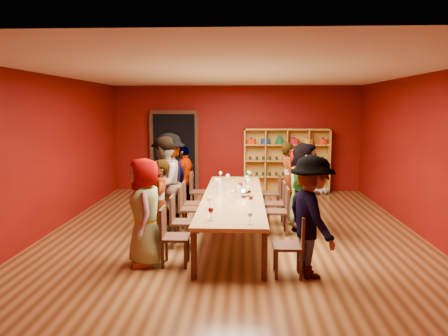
% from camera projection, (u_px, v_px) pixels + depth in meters
% --- Properties ---
extents(room_shell, '(7.10, 9.10, 3.04)m').
position_uv_depth(room_shell, '(233.00, 156.00, 8.04)').
color(room_shell, '#512E15').
rests_on(room_shell, ground).
extents(tasting_table, '(1.10, 4.50, 0.75)m').
position_uv_depth(tasting_table, '(233.00, 198.00, 8.15)').
color(tasting_table, '#A27A43').
rests_on(tasting_table, ground).
extents(doorway, '(1.40, 0.17, 2.30)m').
position_uv_depth(doorway, '(175.00, 152.00, 12.56)').
color(doorway, black).
rests_on(doorway, ground).
extents(shelving_unit, '(2.40, 0.40, 1.80)m').
position_uv_depth(shelving_unit, '(286.00, 157.00, 12.32)').
color(shelving_unit, '#BF852B').
rests_on(shelving_unit, ground).
extents(chair_person_left_0, '(0.42, 0.42, 0.89)m').
position_uv_depth(chair_person_left_0, '(170.00, 233.00, 6.60)').
color(chair_person_left_0, black).
rests_on(chair_person_left_0, ground).
extents(person_left_0, '(0.63, 0.88, 1.64)m').
position_uv_depth(person_left_0, '(145.00, 212.00, 6.57)').
color(person_left_0, '#49494E').
rests_on(person_left_0, ground).
extents(chair_person_left_1, '(0.42, 0.42, 0.89)m').
position_uv_depth(chair_person_left_1, '(179.00, 218.00, 7.48)').
color(chair_person_left_1, black).
rests_on(chair_person_left_1, ground).
extents(person_left_1, '(0.50, 0.62, 1.51)m').
position_uv_depth(person_left_1, '(160.00, 203.00, 7.45)').
color(person_left_1, '#527BA9').
rests_on(person_left_1, ground).
extents(chair_person_left_2, '(0.42, 0.42, 0.89)m').
position_uv_depth(chair_person_left_2, '(186.00, 206.00, 8.43)').
color(chair_person_left_2, black).
rests_on(chair_person_left_2, ground).
extents(person_left_2, '(0.67, 0.98, 1.84)m').
position_uv_depth(person_left_2, '(163.00, 184.00, 8.39)').
color(person_left_2, pink).
rests_on(person_left_2, ground).
extents(chair_person_left_3, '(0.42, 0.42, 0.89)m').
position_uv_depth(chair_person_left_3, '(189.00, 201.00, 8.90)').
color(chair_person_left_3, black).
rests_on(chair_person_left_3, ground).
extents(person_left_3, '(0.89, 1.31, 1.87)m').
position_uv_depth(person_left_3, '(169.00, 179.00, 8.86)').
color(person_left_3, '#BE7F85').
rests_on(person_left_3, ground).
extents(chair_person_left_4, '(0.42, 0.42, 0.89)m').
position_uv_depth(chair_person_left_4, '(196.00, 189.00, 10.16)').
color(chair_person_left_4, black).
rests_on(chair_person_left_4, ground).
extents(person_left_4, '(0.65, 0.96, 1.51)m').
position_uv_depth(person_left_4, '(185.00, 178.00, 10.14)').
color(person_left_4, white).
rests_on(person_left_4, ground).
extents(chair_person_right_0, '(0.42, 0.42, 0.89)m').
position_uv_depth(chair_person_right_0, '(294.00, 242.00, 6.18)').
color(chair_person_right_0, black).
rests_on(chair_person_right_0, ground).
extents(person_right_0, '(0.78, 1.21, 1.73)m').
position_uv_depth(person_right_0, '(311.00, 216.00, 6.12)').
color(person_right_0, '#4B4A4F').
rests_on(person_right_0, ground).
extents(chair_person_right_2, '(0.42, 0.42, 0.89)m').
position_uv_depth(chair_person_right_2, '(281.00, 208.00, 8.22)').
color(chair_person_right_2, black).
rests_on(chair_person_right_2, ground).
extents(person_right_2, '(0.68, 1.67, 1.75)m').
position_uv_depth(person_right_2, '(304.00, 189.00, 8.15)').
color(person_right_2, '#607EC7').
rests_on(person_right_2, ground).
extents(chair_person_right_3, '(0.42, 0.42, 0.89)m').
position_uv_depth(chair_person_right_3, '(278.00, 201.00, 8.90)').
color(chair_person_right_3, black).
rests_on(chair_person_right_3, ground).
extents(person_right_3, '(0.50, 0.82, 1.61)m').
position_uv_depth(person_right_3, '(300.00, 186.00, 8.84)').
color(person_right_3, silver).
rests_on(person_right_3, ground).
extents(chair_person_right_4, '(0.42, 0.42, 0.89)m').
position_uv_depth(chair_person_right_4, '(275.00, 191.00, 9.95)').
color(chair_person_right_4, black).
rests_on(chair_person_right_4, ground).
extents(person_right_4, '(0.53, 0.65, 1.61)m').
position_uv_depth(person_right_4, '(288.00, 178.00, 9.89)').
color(person_right_4, '#504F55').
rests_on(person_right_4, ground).
extents(wine_glass_0, '(0.09, 0.09, 0.22)m').
position_uv_depth(wine_glass_0, '(228.00, 177.00, 9.38)').
color(wine_glass_0, white).
rests_on(wine_glass_0, tasting_table).
extents(wine_glass_1, '(0.08, 0.08, 0.19)m').
position_uv_depth(wine_glass_1, '(219.00, 187.00, 8.19)').
color(wine_glass_1, white).
rests_on(wine_glass_1, tasting_table).
extents(wine_glass_2, '(0.08, 0.08, 0.20)m').
position_uv_depth(wine_glass_2, '(248.00, 181.00, 8.85)').
color(wine_glass_2, white).
rests_on(wine_glass_2, tasting_table).
extents(wine_glass_3, '(0.07, 0.07, 0.18)m').
position_uv_depth(wine_glass_3, '(250.00, 215.00, 6.15)').
color(wine_glass_3, white).
rests_on(wine_glass_3, tasting_table).
extents(wine_glass_4, '(0.08, 0.08, 0.19)m').
position_uv_depth(wine_glass_4, '(221.00, 173.00, 9.98)').
color(wine_glass_4, white).
rests_on(wine_glass_4, tasting_table).
extents(wine_glass_5, '(0.08, 0.08, 0.20)m').
position_uv_depth(wine_glass_5, '(216.00, 181.00, 8.88)').
color(wine_glass_5, white).
rests_on(wine_glass_5, tasting_table).
extents(wine_glass_6, '(0.08, 0.08, 0.20)m').
position_uv_depth(wine_glass_6, '(247.00, 188.00, 8.11)').
color(wine_glass_6, white).
rests_on(wine_glass_6, tasting_table).
extents(wine_glass_7, '(0.09, 0.09, 0.22)m').
position_uv_depth(wine_glass_7, '(248.00, 189.00, 7.98)').
color(wine_glass_7, white).
rests_on(wine_glass_7, tasting_table).
extents(wine_glass_8, '(0.07, 0.07, 0.18)m').
position_uv_depth(wine_glass_8, '(232.00, 193.00, 7.72)').
color(wine_glass_8, white).
rests_on(wine_glass_8, tasting_table).
extents(wine_glass_9, '(0.07, 0.07, 0.18)m').
position_uv_depth(wine_glass_9, '(218.00, 180.00, 9.08)').
color(wine_glass_9, white).
rests_on(wine_glass_9, tasting_table).
extents(wine_glass_10, '(0.08, 0.08, 0.21)m').
position_uv_depth(wine_glass_10, '(209.00, 199.00, 7.08)').
color(wine_glass_10, white).
rests_on(wine_glass_10, tasting_table).
extents(wine_glass_11, '(0.09, 0.09, 0.22)m').
position_uv_depth(wine_glass_11, '(247.00, 178.00, 9.14)').
color(wine_glass_11, white).
rests_on(wine_glass_11, tasting_table).
extents(wine_glass_12, '(0.07, 0.07, 0.18)m').
position_uv_depth(wine_glass_12, '(211.00, 210.00, 6.45)').
color(wine_glass_12, white).
rests_on(wine_glass_12, tasting_table).
extents(wine_glass_13, '(0.07, 0.07, 0.18)m').
position_uv_depth(wine_glass_13, '(251.00, 198.00, 7.26)').
color(wine_glass_13, white).
rests_on(wine_glass_13, tasting_table).
extents(wine_glass_14, '(0.09, 0.09, 0.21)m').
position_uv_depth(wine_glass_14, '(248.00, 173.00, 9.89)').
color(wine_glass_14, white).
rests_on(wine_glass_14, tasting_table).
extents(wine_glass_15, '(0.08, 0.08, 0.20)m').
position_uv_depth(wine_glass_15, '(240.00, 185.00, 8.43)').
color(wine_glass_15, white).
rests_on(wine_glass_15, tasting_table).
extents(wine_glass_16, '(0.07, 0.07, 0.18)m').
position_uv_depth(wine_glass_16, '(250.00, 173.00, 10.06)').
color(wine_glass_16, white).
rests_on(wine_glass_16, tasting_table).
extents(wine_glass_17, '(0.08, 0.08, 0.20)m').
position_uv_depth(wine_glass_17, '(211.00, 211.00, 6.34)').
color(wine_glass_17, white).
rests_on(wine_glass_17, tasting_table).
extents(spittoon_bowl, '(0.31, 0.31, 0.17)m').
position_uv_depth(spittoon_bowl, '(243.00, 192.00, 8.08)').
color(spittoon_bowl, silver).
rests_on(spittoon_bowl, tasting_table).
extents(carafe_a, '(0.11, 0.11, 0.29)m').
position_uv_depth(carafe_a, '(219.00, 188.00, 8.20)').
color(carafe_a, white).
rests_on(carafe_a, tasting_table).
extents(carafe_b, '(0.12, 0.12, 0.24)m').
position_uv_depth(carafe_b, '(239.00, 192.00, 7.88)').
color(carafe_b, white).
rests_on(carafe_b, tasting_table).
extents(wine_bottle, '(0.08, 0.08, 0.29)m').
position_uv_depth(wine_bottle, '(247.00, 177.00, 9.57)').
color(wine_bottle, '#123415').
rests_on(wine_bottle, tasting_table).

